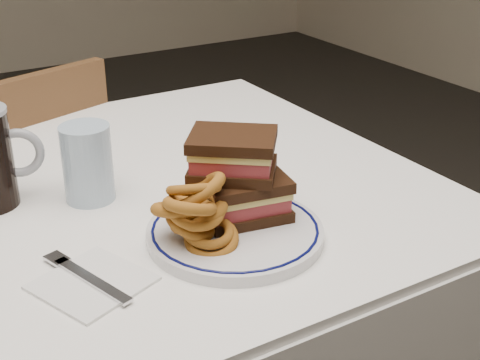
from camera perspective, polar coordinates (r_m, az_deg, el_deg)
dining_table at (r=1.09m, az=-17.03°, el=-7.68°), size 1.27×0.87×0.75m
chair_far at (r=1.61m, az=-18.53°, el=-4.33°), size 0.49×0.49×0.85m
main_plate at (r=0.92m, az=-0.43°, el=-4.48°), size 0.24×0.24×0.02m
reuben_sandwich at (r=0.93m, az=-0.14°, el=0.37°), size 0.15×0.15×0.12m
onion_rings_main at (r=0.87m, az=-3.79°, el=-2.69°), size 0.11×0.10×0.12m
ketchup_ramekin at (r=0.95m, az=-3.87°, el=-2.01°), size 0.05×0.05×0.03m
water_glass at (r=1.04m, az=-12.88°, el=1.40°), size 0.08×0.08×0.12m
napkin_fork at (r=0.85m, az=-12.61°, el=-8.44°), size 0.16×0.17×0.01m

